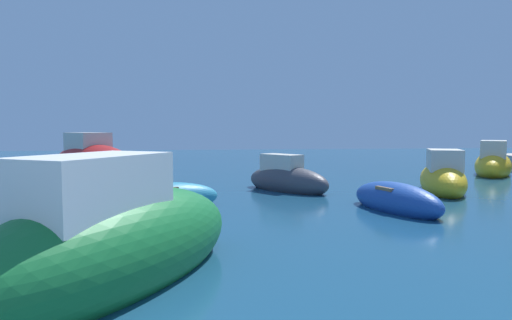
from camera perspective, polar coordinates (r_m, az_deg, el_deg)
The scene contains 7 objects.
moored_boat_0 at distance 18.86m, azimuth -19.78°, elevation -0.72°, with size 5.24×6.08×2.31m.
moored_boat_2 at distance 6.41m, azimuth -17.40°, elevation -9.93°, with size 4.11×5.22×2.08m.
moored_boat_3 at distance 15.09m, azimuth 3.86°, elevation -2.47°, with size 2.89×3.45×1.43m.
moored_boat_6 at distance 22.70m, azimuth 27.61°, elevation -0.47°, with size 3.62×4.20×1.83m.
moored_boat_8 at distance 11.91m, azimuth 17.16°, elevation -4.87°, with size 1.76×3.25×0.92m.
moored_boat_9 at distance 12.00m, azimuth -11.62°, elevation -4.79°, with size 3.19×2.00×0.85m.
moored_boat_10 at distance 15.96m, azimuth 22.39°, elevation -2.20°, with size 2.74×4.21×1.66m.
Camera 1 is at (-7.88, -4.04, 2.05)m, focal length 31.86 mm.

